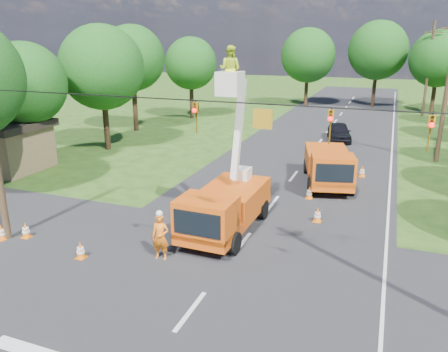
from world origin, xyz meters
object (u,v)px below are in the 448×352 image
at_px(ground_worker, 160,237).
at_px(traffic_cone_6, 1,232).
at_px(tree_far_a, 308,55).
at_px(traffic_cone_2, 318,215).
at_px(traffic_cone_4, 81,250).
at_px(pole_right_mid, 447,87).
at_px(tree_left_f, 191,63).
at_px(distant_car, 339,132).
at_px(bucket_truck, 226,196).
at_px(tree_left_c, 25,84).
at_px(traffic_cone_5, 26,230).
at_px(tree_left_e, 132,58).
at_px(pole_right_far, 429,69).
at_px(shed, 3,145).
at_px(traffic_cone_7, 362,171).
at_px(tree_far_c, 439,59).
at_px(tree_far_b, 378,50).
at_px(traffic_cone_3, 309,193).
at_px(second_truck, 328,165).
at_px(tree_left_d, 102,68).

xyz_separation_m(ground_worker, traffic_cone_6, (-7.10, -0.93, -0.58)).
bearing_deg(tree_far_a, traffic_cone_2, -78.36).
height_order(traffic_cone_4, pole_right_mid, pole_right_mid).
bearing_deg(tree_left_f, distant_car, -19.39).
xyz_separation_m(bucket_truck, distant_car, (2.42, 20.41, -0.96)).
distance_m(bucket_truck, distant_car, 20.57).
bearing_deg(tree_left_c, distant_car, 40.60).
bearing_deg(distant_car, tree_far_a, 96.68).
height_order(traffic_cone_5, tree_left_e, tree_left_e).
xyz_separation_m(pole_right_far, tree_left_f, (-23.30, -10.00, 0.58)).
height_order(shed, tree_left_f, tree_left_f).
bearing_deg(tree_far_a, traffic_cone_7, -72.61).
bearing_deg(tree_far_c, tree_far_a, 176.05).
relative_size(traffic_cone_5, tree_far_b, 0.07).
bearing_deg(traffic_cone_4, tree_left_f, 107.14).
relative_size(pole_right_far, tree_far_b, 0.97).
height_order(traffic_cone_3, tree_left_f, tree_left_f).
relative_size(traffic_cone_4, tree_far_c, 0.08).
relative_size(ground_worker, traffic_cone_3, 2.65).
relative_size(bucket_truck, traffic_cone_3, 11.13).
distance_m(pole_right_far, tree_far_b, 7.63).
relative_size(pole_right_mid, tree_left_e, 1.06).
bearing_deg(tree_left_e, traffic_cone_6, -72.08).
relative_size(tree_left_c, tree_far_c, 0.88).
relative_size(second_truck, shed, 1.17).
bearing_deg(pole_right_mid, bucket_truck, -120.72).
distance_m(traffic_cone_5, pole_right_far, 43.55).
xyz_separation_m(tree_left_d, tree_far_c, (24.50, 27.00, -0.06)).
bearing_deg(traffic_cone_2, tree_far_c, 78.89).
distance_m(bucket_truck, traffic_cone_3, 6.28).
xyz_separation_m(traffic_cone_3, tree_left_f, (-16.41, 20.57, 5.33)).
distance_m(traffic_cone_5, tree_left_d, 16.93).
distance_m(traffic_cone_5, tree_left_c, 12.65).
distance_m(traffic_cone_6, tree_far_a, 43.83).
distance_m(traffic_cone_3, traffic_cone_5, 13.84).
height_order(pole_right_mid, tree_far_b, tree_far_b).
bearing_deg(tree_far_b, second_truck, -91.46).
height_order(bucket_truck, ground_worker, bucket_truck).
height_order(ground_worker, distant_car, ground_worker).
height_order(tree_left_e, tree_left_f, tree_left_e).
height_order(pole_right_mid, shed, pole_right_mid).
relative_size(shed, tree_left_f, 0.65).
xyz_separation_m(traffic_cone_3, tree_left_d, (-16.61, 5.57, 5.77)).
bearing_deg(tree_left_c, tree_left_e, 91.32).
bearing_deg(shed, pole_right_far, 50.37).
bearing_deg(traffic_cone_7, tree_far_c, 78.60).
bearing_deg(bucket_truck, traffic_cone_2, 36.75).
relative_size(traffic_cone_5, traffic_cone_6, 1.00).
bearing_deg(tree_far_c, tree_left_f, -153.72).
height_order(tree_far_a, tree_far_c, tree_far_a).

